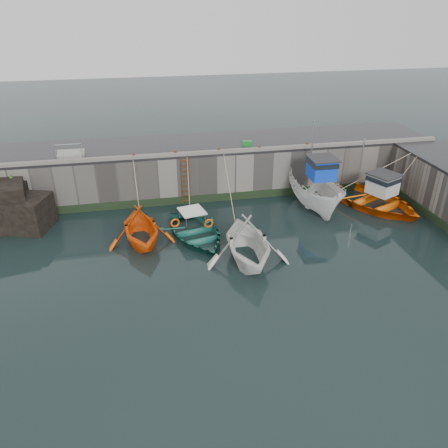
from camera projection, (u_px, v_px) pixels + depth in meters
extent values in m
plane|color=black|center=(256.00, 291.00, 19.69)|extent=(120.00, 120.00, 0.00)
cube|color=slate|center=(210.00, 166.00, 29.85)|extent=(30.00, 5.00, 3.00)
cube|color=black|center=(210.00, 143.00, 29.12)|extent=(30.00, 5.00, 0.16)
cube|color=slate|center=(216.00, 152.00, 26.99)|extent=(30.00, 0.30, 0.20)
cube|color=black|center=(217.00, 197.00, 28.22)|extent=(30.00, 0.08, 0.50)
cube|color=black|center=(27.00, 213.00, 24.64)|extent=(2.96, 2.83, 1.90)
cube|color=black|center=(12.00, 202.00, 25.42)|extent=(2.01, 1.83, 2.30)
cone|color=#2D591E|center=(18.00, 203.00, 24.07)|extent=(0.44, 0.44, 0.45)
cone|color=#2D591E|center=(11.00, 178.00, 24.96)|extent=(0.44, 0.44, 0.45)
cylinder|color=#3F1E0F|center=(182.00, 181.00, 27.18)|extent=(0.07, 0.07, 3.20)
cylinder|color=#3F1E0F|center=(189.00, 180.00, 27.26)|extent=(0.07, 0.07, 3.20)
cube|color=#3F1E0F|center=(186.00, 200.00, 27.83)|extent=(0.44, 0.06, 0.05)
cube|color=#3F1E0F|center=(186.00, 196.00, 27.68)|extent=(0.44, 0.06, 0.05)
cube|color=#3F1E0F|center=(186.00, 191.00, 27.53)|extent=(0.44, 0.06, 0.05)
cube|color=#3F1E0F|center=(186.00, 186.00, 27.37)|extent=(0.44, 0.06, 0.05)
cube|color=#3F1E0F|center=(185.00, 181.00, 27.22)|extent=(0.44, 0.06, 0.05)
cube|color=#3F1E0F|center=(185.00, 176.00, 27.06)|extent=(0.44, 0.06, 0.05)
cube|color=#3F1E0F|center=(185.00, 171.00, 26.91)|extent=(0.44, 0.06, 0.05)
cube|color=#3F1E0F|center=(185.00, 166.00, 26.76)|extent=(0.44, 0.06, 0.05)
cube|color=#3F1E0F|center=(185.00, 161.00, 26.60)|extent=(0.44, 0.06, 0.05)
imported|color=#F5590C|center=(142.00, 242.00, 23.67)|extent=(4.39, 4.92, 2.35)
imported|color=#1B5E52|center=(196.00, 237.00, 24.17)|extent=(4.72, 5.85, 1.07)
imported|color=white|center=(247.00, 260.00, 22.03)|extent=(4.52, 5.21, 2.70)
imported|color=white|center=(315.00, 193.00, 27.25)|extent=(2.48, 6.47, 2.49)
cube|color=#0D39D0|center=(322.00, 169.00, 25.87)|extent=(1.41, 1.51, 1.20)
cube|color=black|center=(322.00, 163.00, 25.71)|extent=(1.47, 1.57, 0.28)
cube|color=#262628|center=(323.00, 158.00, 25.58)|extent=(1.61, 1.71, 0.08)
cylinder|color=#A5A8AD|center=(312.00, 145.00, 27.02)|extent=(0.08, 0.08, 3.00)
imported|color=orange|center=(371.00, 200.00, 27.63)|extent=(7.15, 8.09, 1.39)
cube|color=silver|center=(383.00, 184.00, 26.59)|extent=(1.90, 1.95, 1.20)
cube|color=black|center=(384.00, 179.00, 26.43)|extent=(1.98, 2.03, 0.28)
cube|color=#262628|center=(385.00, 174.00, 26.29)|extent=(2.16, 2.21, 0.08)
cylinder|color=#A5A8AD|center=(361.00, 162.00, 27.47)|extent=(0.08, 0.08, 3.00)
cube|color=#167C24|center=(247.00, 143.00, 28.35)|extent=(0.62, 0.45, 0.32)
cylinder|color=#A5A8AD|center=(55.00, 153.00, 25.58)|extent=(0.05, 0.05, 1.00)
cylinder|color=#A5A8AD|center=(82.00, 151.00, 25.83)|extent=(0.05, 0.05, 1.00)
cylinder|color=#A5A8AD|center=(67.00, 145.00, 25.49)|extent=(1.50, 0.05, 0.05)
cube|color=gray|center=(71.00, 156.00, 26.33)|extent=(1.60, 0.35, 0.18)
cube|color=gray|center=(71.00, 151.00, 26.55)|extent=(1.60, 0.35, 0.18)
cylinder|color=#3F1E0F|center=(134.00, 156.00, 26.21)|extent=(0.18, 0.18, 0.28)
cylinder|color=#3F1E0F|center=(175.00, 153.00, 26.63)|extent=(0.18, 0.18, 0.28)
cylinder|color=#3F1E0F|center=(219.00, 151.00, 27.09)|extent=(0.18, 0.18, 0.28)
cylinder|color=#3F1E0F|center=(259.00, 148.00, 27.54)|extent=(0.18, 0.18, 0.28)
cylinder|color=#3F1E0F|center=(307.00, 145.00, 28.08)|extent=(0.18, 0.18, 0.28)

